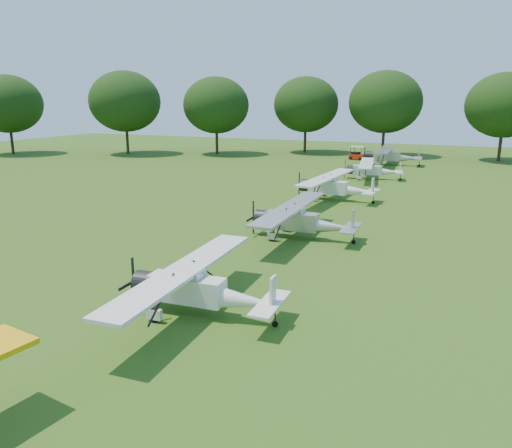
{
  "coord_description": "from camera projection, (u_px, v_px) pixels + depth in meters",
  "views": [
    {
      "loc": [
        11.5,
        -22.61,
        8.6
      ],
      "look_at": [
        -0.12,
        3.6,
        1.4
      ],
      "focal_mm": 35.0,
      "sensor_mm": 36.0,
      "label": 1
    }
  ],
  "objects": [
    {
      "name": "aircraft_5",
      "position": [
        334.0,
        185.0,
        43.35
      ],
      "size": [
        7.12,
        11.34,
        2.23
      ],
      "rotation": [
        0.0,
        0.0,
        -0.06
      ],
      "color": "silver",
      "rests_on": "ground"
    },
    {
      "name": "aircraft_6",
      "position": [
        372.0,
        169.0,
        54.77
      ],
      "size": [
        6.39,
        10.11,
        1.99
      ],
      "rotation": [
        0.0,
        0.0,
        0.17
      ],
      "color": "silver",
      "rests_on": "ground"
    },
    {
      "name": "golf_cart",
      "position": [
        357.0,
        155.0,
        72.51
      ],
      "size": [
        2.53,
        1.93,
        1.92
      ],
      "rotation": [
        0.0,
        0.0,
        -0.29
      ],
      "color": "#A5210B",
      "rests_on": "ground"
    },
    {
      "name": "aircraft_7",
      "position": [
        391.0,
        155.0,
        66.36
      ],
      "size": [
        7.59,
        12.1,
        2.38
      ],
      "rotation": [
        0.0,
        0.0,
        0.07
      ],
      "color": "#B6B5B9",
      "rests_on": "ground"
    },
    {
      "name": "aircraft_3",
      "position": [
        198.0,
        286.0,
        20.18
      ],
      "size": [
        6.72,
        10.7,
        2.11
      ],
      "rotation": [
        0.0,
        0.0,
        0.06
      ],
      "color": "silver",
      "rests_on": "ground"
    },
    {
      "name": "ground",
      "position": [
        231.0,
        265.0,
        26.66
      ],
      "size": [
        160.0,
        160.0,
        0.0
      ],
      "primitive_type": "plane",
      "color": "#234E13",
      "rests_on": "ground"
    },
    {
      "name": "tree_belt",
      "position": [
        298.0,
        111.0,
        23.44
      ],
      "size": [
        137.36,
        130.27,
        14.52
      ],
      "color": "black",
      "rests_on": "ground"
    },
    {
      "name": "aircraft_4",
      "position": [
        300.0,
        219.0,
        31.38
      ],
      "size": [
        6.97,
        11.09,
        2.19
      ],
      "rotation": [
        0.0,
        0.0,
        0.03
      ],
      "color": "#B6B5B9",
      "rests_on": "ground"
    }
  ]
}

